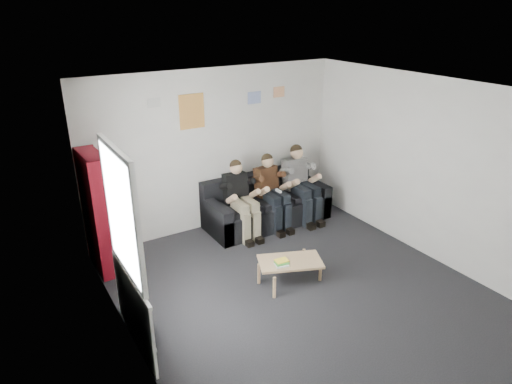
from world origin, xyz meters
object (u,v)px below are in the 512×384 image
coffee_table (290,263)px  sofa (266,206)px  bookshelf (99,213)px  person_right (301,184)px  person_middle (273,192)px  person_left (241,200)px

coffee_table → sofa: bearing=67.2°
bookshelf → person_right: bearing=-5.2°
bookshelf → person_middle: 2.85m
sofa → bookshelf: size_ratio=1.24×
bookshelf → sofa: bearing=-1.8°
coffee_table → person_middle: bearing=64.7°
person_left → person_right: 1.22m
bookshelf → person_left: size_ratio=1.38×
sofa → person_left: 0.72m
sofa → coffee_table: bearing=-112.8°
person_left → coffee_table: bearing=-89.5°
person_left → person_middle: bearing=5.5°
sofa → person_right: 0.74m
bookshelf → person_right: size_ratio=1.32×
sofa → person_right: person_right is taller
person_left → person_right: size_ratio=0.95×
person_middle → sofa: bearing=83.6°
person_left → sofa: bearing=23.5°
coffee_table → person_middle: size_ratio=0.67×
person_right → coffee_table: bearing=-128.1°
person_middle → person_right: (0.61, -0.00, 0.02)m
person_left → person_right: (1.22, -0.00, 0.02)m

